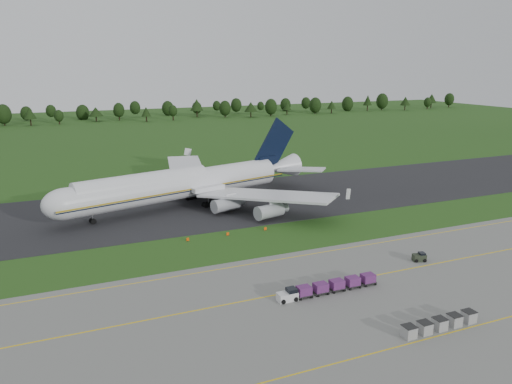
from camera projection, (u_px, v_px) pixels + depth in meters
name	position (u px, v px, depth m)	size (l,w,h in m)	color
ground	(256.00, 241.00, 93.87)	(600.00, 600.00, 0.00)	#214715
apron	(361.00, 325.00, 63.59)	(300.00, 52.00, 0.06)	slate
taxiway	(210.00, 204.00, 118.80)	(300.00, 40.00, 0.08)	black
apron_markings	(332.00, 301.00, 69.83)	(300.00, 30.20, 0.01)	yellow
tree_line	(137.00, 110.00, 295.53)	(525.91, 24.13, 11.38)	black
aircraft	(184.00, 184.00, 115.94)	(67.44, 63.60, 18.95)	silver
baggage_train	(327.00, 287.00, 72.38)	(16.09, 1.71, 1.64)	silver
utility_cart	(419.00, 258.00, 84.15)	(2.41, 1.85, 1.17)	#252C1F
uld_row	(440.00, 324.00, 62.31)	(11.15, 1.55, 1.53)	gray
edge_markers	(228.00, 234.00, 97.04)	(16.56, 0.30, 0.60)	#ED4A07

